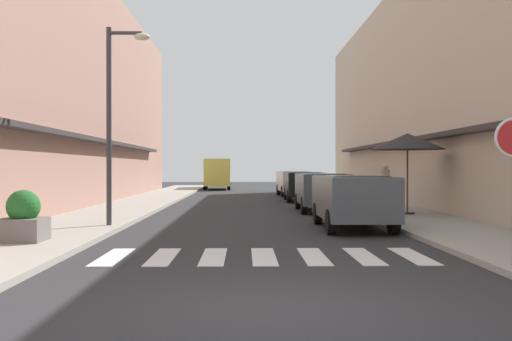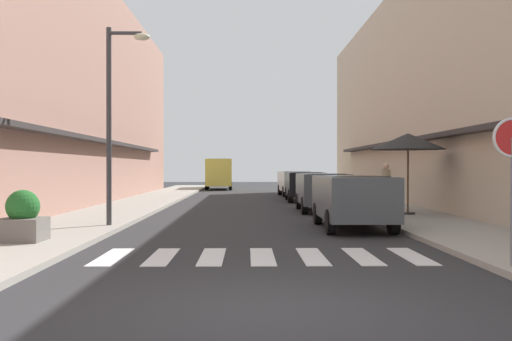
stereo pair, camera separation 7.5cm
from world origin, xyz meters
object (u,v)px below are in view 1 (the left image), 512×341
(parked_car_near, at_px, (353,196))
(parked_car_far, at_px, (303,183))
(parked_car_mid, at_px, (322,188))
(delivery_van, at_px, (217,171))
(street_lamp, at_px, (116,104))
(parked_car_distant, at_px, (294,181))
(cafe_umbrella, at_px, (407,142))
(planter_corner, at_px, (23,218))
(pedestrian_walking_near, at_px, (385,185))

(parked_car_near, distance_m, parked_car_far, 13.32)
(parked_car_mid, distance_m, delivery_van, 23.63)
(street_lamp, bearing_deg, delivery_van, 87.24)
(parked_car_near, xyz_separation_m, parked_car_distant, (0.00, 18.87, 0.00))
(parked_car_mid, xyz_separation_m, cafe_umbrella, (2.54, -2.77, 1.65))
(parked_car_far, height_order, planter_corner, parked_car_far)
(cafe_umbrella, height_order, planter_corner, cafe_umbrella)
(parked_car_mid, distance_m, planter_corner, 12.51)
(street_lamp, bearing_deg, parked_car_mid, 44.38)
(parked_car_mid, distance_m, pedestrian_walking_near, 2.48)
(street_lamp, bearing_deg, parked_car_distant, 70.93)
(parked_car_near, xyz_separation_m, street_lamp, (-6.50, 0.07, 2.50))
(cafe_umbrella, bearing_deg, delivery_van, 106.43)
(cafe_umbrella, height_order, pedestrian_walking_near, cafe_umbrella)
(parked_car_far, distance_m, cafe_umbrella, 10.13)
(planter_corner, bearing_deg, parked_car_near, 23.97)
(parked_car_mid, xyz_separation_m, parked_car_far, (0.00, 6.89, -0.00))
(parked_car_near, bearing_deg, cafe_umbrella, 55.23)
(parked_car_near, xyz_separation_m, pedestrian_walking_near, (2.48, 6.49, 0.12))
(parked_car_far, height_order, parked_car_distant, same)
(cafe_umbrella, bearing_deg, planter_corner, -145.33)
(parked_car_mid, relative_size, pedestrian_walking_near, 2.39)
(parked_car_far, height_order, delivery_van, delivery_van)
(cafe_umbrella, xyz_separation_m, planter_corner, (-10.25, -7.09, -1.96))
(parked_car_mid, height_order, street_lamp, street_lamp)
(delivery_van, bearing_deg, parked_car_near, -80.23)
(parked_car_near, height_order, street_lamp, street_lamp)
(parked_car_far, relative_size, delivery_van, 0.76)
(planter_corner, bearing_deg, parked_car_distant, 70.94)
(parked_car_far, bearing_deg, parked_car_mid, -90.00)
(parked_car_mid, xyz_separation_m, planter_corner, (-7.70, -9.85, -0.32))
(street_lamp, relative_size, planter_corner, 4.92)
(delivery_van, relative_size, cafe_umbrella, 2.00)
(parked_car_distant, xyz_separation_m, street_lamp, (-6.50, -18.80, 2.50))
(parked_car_far, distance_m, planter_corner, 18.44)
(pedestrian_walking_near, bearing_deg, cafe_umbrella, -142.69)
(delivery_van, xyz_separation_m, cafe_umbrella, (7.62, -25.84, 1.16))
(parked_car_far, distance_m, street_lamp, 14.97)
(parked_car_distant, xyz_separation_m, planter_corner, (-7.70, -22.29, -0.32))
(parked_car_distant, relative_size, pedestrian_walking_near, 2.45)
(parked_car_far, relative_size, planter_corner, 3.77)
(parked_car_near, distance_m, cafe_umbrella, 4.75)
(parked_car_far, bearing_deg, planter_corner, -114.70)
(cafe_umbrella, bearing_deg, parked_car_mid, 132.55)
(delivery_van, bearing_deg, planter_corner, -94.56)
(pedestrian_walking_near, bearing_deg, parked_car_far, 55.89)
(parked_car_distant, xyz_separation_m, delivery_van, (-5.08, 10.63, 0.48))
(planter_corner, relative_size, pedestrian_walking_near, 0.63)
(cafe_umbrella, xyz_separation_m, pedestrian_walking_near, (-0.07, 2.83, -1.53))
(parked_car_far, height_order, street_lamp, street_lamp)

